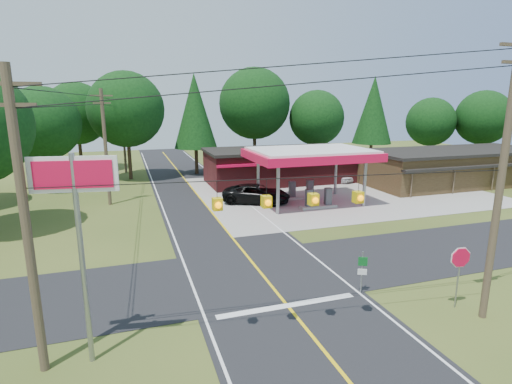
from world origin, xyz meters
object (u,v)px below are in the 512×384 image
object	(u,v)px
gas_canopy	(310,156)
octagonal_stop_sign	(460,262)
suv_car	(256,194)
sedan_car	(338,176)
big_stop_sign	(77,210)

from	to	relation	value
gas_canopy	octagonal_stop_sign	size ratio (longest dim) A/B	3.74
gas_canopy	suv_car	size ratio (longest dim) A/B	1.77
suv_car	sedan_car	bearing A→B (deg)	-35.00
sedan_car	octagonal_stop_sign	bearing A→B (deg)	-120.53
suv_car	big_stop_sign	bearing A→B (deg)	173.83
gas_canopy	octagonal_stop_sign	xyz separation A→B (m)	(-2.00, -19.01, -2.13)
suv_car	sedan_car	xyz separation A→B (m)	(11.96, 6.50, -0.18)
sedan_car	big_stop_sign	world-z (taller)	big_stop_sign
sedan_car	octagonal_stop_sign	size ratio (longest dim) A/B	1.35
suv_car	big_stop_sign	distance (m)	23.64
octagonal_stop_sign	gas_canopy	bearing A→B (deg)	84.00
suv_car	big_stop_sign	world-z (taller)	big_stop_sign
gas_canopy	sedan_car	bearing A→B (deg)	47.00
suv_car	sedan_car	size ratio (longest dim) A/B	1.57
suv_car	octagonal_stop_sign	distance (m)	20.71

